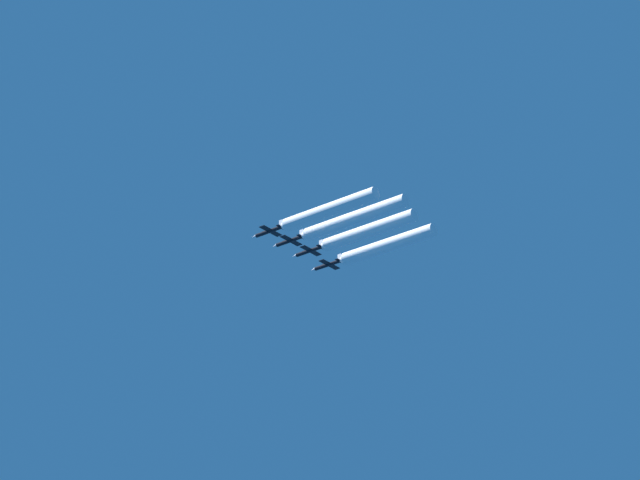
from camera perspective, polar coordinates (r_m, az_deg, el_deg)
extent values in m
cylinder|color=black|center=(445.46, -1.92, 0.33)|extent=(1.15, 9.94, 1.15)
cone|color=silver|center=(448.88, -2.49, 0.13)|extent=(1.09, 1.67, 1.09)
ellipsoid|color=black|center=(446.96, -2.14, 0.31)|extent=(0.63, 2.30, 0.52)
cube|color=black|center=(445.14, -1.87, 0.34)|extent=(8.37, 1.99, 0.13)
cube|color=black|center=(442.85, -1.48, 0.49)|extent=(3.56, 1.15, 0.13)
cube|color=silver|center=(443.55, -1.48, 0.66)|extent=(0.10, 1.36, 1.78)
cylinder|color=black|center=(442.43, -1.41, 0.52)|extent=(0.86, 0.63, 0.86)
cylinder|color=black|center=(450.96, -1.15, -0.03)|extent=(1.15, 9.94, 1.15)
cone|color=silver|center=(454.32, -1.71, -0.23)|extent=(1.09, 1.67, 1.09)
ellipsoid|color=black|center=(452.43, -1.36, -0.05)|extent=(0.63, 2.30, 0.52)
cube|color=black|center=(450.64, -1.10, -0.02)|extent=(8.37, 1.99, 0.13)
cube|color=black|center=(448.38, -0.70, 0.13)|extent=(3.56, 1.15, 0.13)
cube|color=silver|center=(449.07, -0.71, 0.29)|extent=(0.10, 1.36, 1.78)
cylinder|color=black|center=(447.97, -0.63, 0.15)|extent=(0.86, 0.63, 0.86)
cylinder|color=black|center=(457.34, -0.40, -0.41)|extent=(1.15, 9.94, 1.15)
cone|color=silver|center=(460.66, -0.96, -0.61)|extent=(1.09, 1.67, 1.09)
ellipsoid|color=black|center=(458.80, -0.61, -0.43)|extent=(0.63, 2.30, 0.52)
cube|color=black|center=(457.02, -0.35, -0.41)|extent=(8.37, 1.99, 0.13)
cube|color=black|center=(454.80, 0.04, -0.26)|extent=(3.56, 1.15, 0.13)
cube|color=silver|center=(455.48, 0.03, -0.10)|extent=(0.10, 1.36, 1.78)
cylinder|color=black|center=(454.40, 0.11, -0.24)|extent=(0.86, 0.63, 0.86)
cylinder|color=black|center=(464.58, 0.31, -0.94)|extent=(1.15, 9.94, 1.15)
cone|color=silver|center=(467.85, -0.25, -1.13)|extent=(1.09, 1.67, 1.09)
ellipsoid|color=black|center=(466.01, 0.10, -0.95)|extent=(0.63, 2.30, 0.52)
cube|color=black|center=(464.26, 0.36, -0.93)|extent=(8.37, 1.99, 0.13)
cube|color=black|center=(462.07, 0.75, -0.79)|extent=(3.56, 1.15, 0.13)
cube|color=silver|center=(462.74, 0.74, -0.63)|extent=(0.10, 1.36, 1.78)
cylinder|color=black|center=(461.67, 0.82, -0.77)|extent=(0.86, 0.63, 0.86)
cylinder|color=white|center=(434.41, 0.03, 1.04)|extent=(2.04, 28.30, 2.04)
cylinder|color=white|center=(432.54, 0.39, 1.16)|extent=(3.87, 32.54, 3.87)
cylinder|color=white|center=(439.31, 0.95, 0.71)|extent=(2.04, 31.11, 2.04)
cylinder|color=white|center=(437.29, 1.34, 0.84)|extent=(3.87, 35.78, 3.87)
cylinder|color=white|center=(446.66, 1.53, 0.25)|extent=(2.04, 28.15, 2.04)
cylinder|color=white|center=(444.85, 1.88, 0.37)|extent=(3.87, 32.38, 3.87)
cylinder|color=white|center=(453.92, 2.25, -0.29)|extent=(2.04, 28.56, 2.04)
cylinder|color=white|center=(452.12, 2.60, -0.17)|extent=(3.87, 32.85, 3.87)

